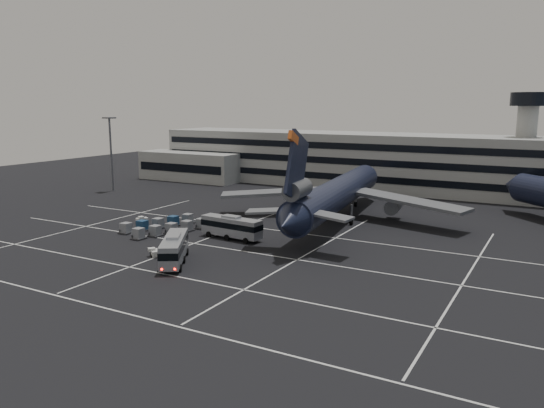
{
  "coord_description": "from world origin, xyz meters",
  "views": [
    {
      "loc": [
        43.69,
        -59.87,
        21.33
      ],
      "look_at": [
        1.35,
        15.83,
        5.0
      ],
      "focal_mm": 35.0,
      "sensor_mm": 36.0,
      "label": 1
    }
  ],
  "objects_px": {
    "bus_near": "(174,248)",
    "uld_cluster": "(165,226)",
    "tug_a": "(142,220)",
    "bus_far": "(231,226)",
    "trijet_main": "(337,194)"
  },
  "relations": [
    {
      "from": "trijet_main",
      "to": "tug_a",
      "type": "height_order",
      "value": "trijet_main"
    },
    {
      "from": "bus_near",
      "to": "uld_cluster",
      "type": "xyz_separation_m",
      "value": [
        -13.55,
        13.85,
        -1.29
      ]
    },
    {
      "from": "trijet_main",
      "to": "uld_cluster",
      "type": "relative_size",
      "value": 3.72
    },
    {
      "from": "bus_far",
      "to": "tug_a",
      "type": "xyz_separation_m",
      "value": [
        -20.8,
        1.68,
        -1.51
      ]
    },
    {
      "from": "tug_a",
      "to": "uld_cluster",
      "type": "xyz_separation_m",
      "value": [
        7.85,
        -2.82,
        0.32
      ]
    },
    {
      "from": "tug_a",
      "to": "bus_far",
      "type": "bearing_deg",
      "value": 19.54
    },
    {
      "from": "bus_far",
      "to": "uld_cluster",
      "type": "bearing_deg",
      "value": 99.74
    },
    {
      "from": "bus_near",
      "to": "uld_cluster",
      "type": "bearing_deg",
      "value": 102.62
    },
    {
      "from": "bus_near",
      "to": "bus_far",
      "type": "relative_size",
      "value": 1.0
    },
    {
      "from": "bus_near",
      "to": "tug_a",
      "type": "bearing_deg",
      "value": 110.34
    },
    {
      "from": "bus_near",
      "to": "bus_far",
      "type": "distance_m",
      "value": 14.99
    },
    {
      "from": "bus_far",
      "to": "tug_a",
      "type": "bearing_deg",
      "value": 90.12
    },
    {
      "from": "tug_a",
      "to": "uld_cluster",
      "type": "relative_size",
      "value": 0.15
    },
    {
      "from": "uld_cluster",
      "to": "trijet_main",
      "type": "bearing_deg",
      "value": 42.57
    },
    {
      "from": "trijet_main",
      "to": "bus_near",
      "type": "relative_size",
      "value": 5.26
    }
  ]
}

